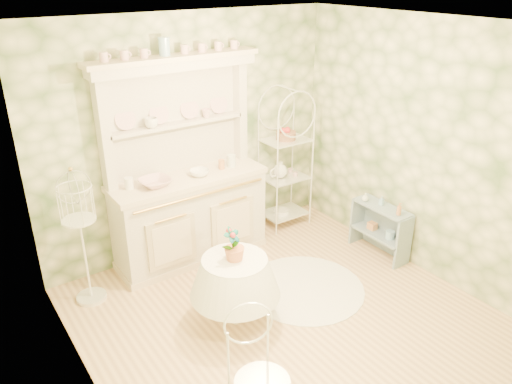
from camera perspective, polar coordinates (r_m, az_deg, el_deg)
floor at (r=4.99m, az=3.38°, el=-14.10°), size 3.60×3.60×0.00m
ceiling at (r=3.93m, az=4.39°, el=18.41°), size 3.60×3.60×0.00m
wall_left at (r=3.57m, az=-19.64°, el=-6.62°), size 3.60×3.60×0.00m
wall_right at (r=5.52m, az=18.69°, el=4.54°), size 3.60×3.60×0.00m
wall_back at (r=5.71m, az=-7.51°, el=6.27°), size 3.60×3.60×0.00m
wall_front at (r=3.27m, az=24.12°, el=-10.55°), size 3.60×3.60×0.00m
kitchen_dresser at (r=5.45m, az=-7.88°, el=3.09°), size 1.87×0.61×2.29m
bakers_rack at (r=6.29m, az=3.37°, el=3.41°), size 0.54×0.39×1.71m
side_shelf at (r=6.00m, az=13.96°, el=-4.39°), size 0.26×0.68×0.58m
round_table at (r=4.69m, az=-2.40°, el=-10.99°), size 0.88×0.88×0.79m
cafe_chair at (r=3.71m, az=0.72°, el=-20.50°), size 0.58×0.58×0.98m
birdcage_stand at (r=5.11m, az=-19.32°, el=-4.69°), size 0.38×0.38×1.48m
floor_basket at (r=5.22m, az=-0.64°, el=-10.75°), size 0.40×0.40×0.20m
lace_rug at (r=5.39m, az=5.57°, el=-10.87°), size 1.35×1.35×0.01m
bowl_floral at (r=5.32m, az=-11.44°, el=0.76°), size 0.35×0.35×0.08m
bowl_white at (r=5.51m, az=-6.48°, el=1.95°), size 0.27×0.27×0.07m
cup_left at (r=5.30m, az=-11.85°, el=7.49°), size 0.15×0.15×0.11m
cup_right at (r=5.60m, az=-5.68°, el=8.79°), size 0.10×0.10×0.09m
potted_geranium at (r=4.42m, az=-2.72°, el=-6.29°), size 0.19×0.15×0.32m
bottle_amber at (r=5.67m, az=16.03°, el=-1.94°), size 0.07×0.07×0.14m
bottle_blue at (r=5.87m, az=14.16°, el=-1.08°), size 0.06×0.06×0.11m
bottle_glass at (r=5.92m, az=12.36°, el=-0.74°), size 0.09×0.09×0.10m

